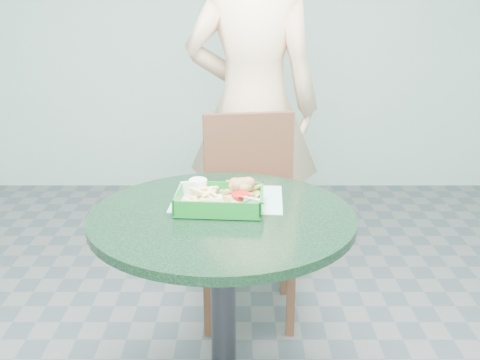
{
  "coord_description": "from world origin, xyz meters",
  "views": [
    {
      "loc": [
        0.06,
        -1.7,
        1.46
      ],
      "look_at": [
        0.06,
        0.1,
        0.85
      ],
      "focal_mm": 42.0,
      "sensor_mm": 36.0,
      "label": 1
    }
  ],
  "objects_px": {
    "diner_person": "(253,68)",
    "food_basket": "(220,209)",
    "sauce_ramekin": "(196,190)",
    "crab_sandwich": "(240,194)",
    "cafe_table": "(223,265)",
    "dining_chair": "(249,202)"
  },
  "relations": [
    {
      "from": "dining_chair",
      "to": "crab_sandwich",
      "type": "bearing_deg",
      "value": -102.24
    },
    {
      "from": "cafe_table",
      "to": "sauce_ramekin",
      "type": "relative_size",
      "value": 13.7
    },
    {
      "from": "cafe_table",
      "to": "crab_sandwich",
      "type": "bearing_deg",
      "value": 59.71
    },
    {
      "from": "dining_chair",
      "to": "food_basket",
      "type": "xyz_separation_m",
      "value": [
        -0.11,
        -0.69,
        0.23
      ]
    },
    {
      "from": "crab_sandwich",
      "to": "sauce_ramekin",
      "type": "xyz_separation_m",
      "value": [
        -0.15,
        0.04,
        0.0
      ]
    },
    {
      "from": "diner_person",
      "to": "sauce_ramekin",
      "type": "bearing_deg",
      "value": 82.54
    },
    {
      "from": "cafe_table",
      "to": "sauce_ramekin",
      "type": "xyz_separation_m",
      "value": [
        -0.1,
        0.14,
        0.22
      ]
    },
    {
      "from": "cafe_table",
      "to": "food_basket",
      "type": "bearing_deg",
      "value": 102.89
    },
    {
      "from": "cafe_table",
      "to": "dining_chair",
      "type": "bearing_deg",
      "value": 82.3
    },
    {
      "from": "diner_person",
      "to": "food_basket",
      "type": "distance_m",
      "value": 1.06
    },
    {
      "from": "crab_sandwich",
      "to": "cafe_table",
      "type": "bearing_deg",
      "value": -120.29
    },
    {
      "from": "food_basket",
      "to": "diner_person",
      "type": "bearing_deg",
      "value": 82.66
    },
    {
      "from": "crab_sandwich",
      "to": "sauce_ramekin",
      "type": "bearing_deg",
      "value": 164.93
    },
    {
      "from": "cafe_table",
      "to": "diner_person",
      "type": "relative_size",
      "value": 0.39
    },
    {
      "from": "dining_chair",
      "to": "sauce_ramekin",
      "type": "xyz_separation_m",
      "value": [
        -0.19,
        -0.59,
        0.27
      ]
    },
    {
      "from": "cafe_table",
      "to": "food_basket",
      "type": "relative_size",
      "value": 3.09
    },
    {
      "from": "sauce_ramekin",
      "to": "crab_sandwich",
      "type": "bearing_deg",
      "value": -15.07
    },
    {
      "from": "dining_chair",
      "to": "food_basket",
      "type": "height_order",
      "value": "dining_chair"
    },
    {
      "from": "diner_person",
      "to": "crab_sandwich",
      "type": "bearing_deg",
      "value": 92.29
    },
    {
      "from": "cafe_table",
      "to": "diner_person",
      "type": "bearing_deg",
      "value": 83.46
    },
    {
      "from": "diner_person",
      "to": "food_basket",
      "type": "relative_size",
      "value": 7.84
    },
    {
      "from": "cafe_table",
      "to": "food_basket",
      "type": "height_order",
      "value": "food_basket"
    }
  ]
}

